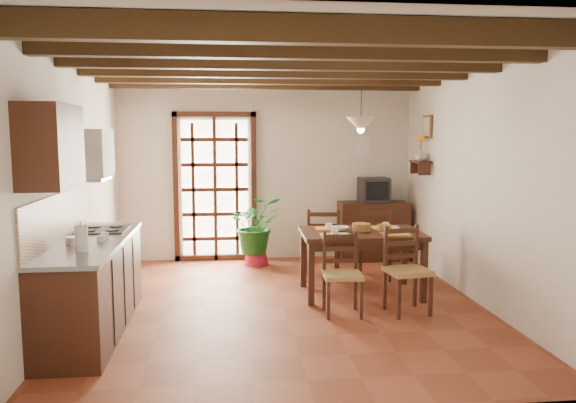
{
  "coord_description": "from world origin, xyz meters",
  "views": [
    {
      "loc": [
        -0.62,
        -6.18,
        1.96
      ],
      "look_at": [
        0.1,
        0.4,
        1.15
      ],
      "focal_mm": 35.0,
      "sensor_mm": 36.0,
      "label": 1
    }
  ],
  "objects": [
    {
      "name": "ground_plane",
      "position": [
        0.0,
        0.0,
        0.0
      ],
      "size": [
        5.0,
        5.0,
        0.0
      ],
      "primitive_type": "plane",
      "color": "brown"
    },
    {
      "name": "room_shell",
      "position": [
        0.0,
        0.0,
        1.82
      ],
      "size": [
        4.52,
        5.02,
        2.81
      ],
      "color": "silver",
      "rests_on": "ground_plane"
    },
    {
      "name": "ceiling_beams",
      "position": [
        0.0,
        0.0,
        2.69
      ],
      "size": [
        4.5,
        4.34,
        0.2
      ],
      "color": "black",
      "rests_on": "room_shell"
    },
    {
      "name": "french_door",
      "position": [
        -0.8,
        2.45,
        1.18
      ],
      "size": [
        1.26,
        0.11,
        2.32
      ],
      "color": "white",
      "rests_on": "ground_plane"
    },
    {
      "name": "kitchen_counter",
      "position": [
        -1.96,
        -0.6,
        0.47
      ],
      "size": [
        0.64,
        2.25,
        1.38
      ],
      "color": "#341A10",
      "rests_on": "ground_plane"
    },
    {
      "name": "upper_cabinet",
      "position": [
        -2.08,
        -1.3,
        1.85
      ],
      "size": [
        0.35,
        0.8,
        0.7
      ],
      "primitive_type": "cube",
      "color": "#341A10",
      "rests_on": "room_shell"
    },
    {
      "name": "range_hood",
      "position": [
        -2.05,
        -0.05,
        1.73
      ],
      "size": [
        0.38,
        0.6,
        0.54
      ],
      "color": "white",
      "rests_on": "room_shell"
    },
    {
      "name": "counter_items",
      "position": [
        -1.95,
        -0.51,
        0.96
      ],
      "size": [
        0.5,
        1.43,
        0.25
      ],
      "color": "black",
      "rests_on": "kitchen_counter"
    },
    {
      "name": "dining_table",
      "position": [
        0.99,
        0.37,
        0.68
      ],
      "size": [
        1.46,
        0.96,
        0.78
      ],
      "rotation": [
        0.0,
        0.0,
        -0.03
      ],
      "color": "#381C12",
      "rests_on": "ground_plane"
    },
    {
      "name": "chair_near_left",
      "position": [
        0.61,
        -0.36,
        0.28
      ],
      "size": [
        0.42,
        0.4,
        0.89
      ],
      "rotation": [
        0.0,
        0.0,
        -0.03
      ],
      "color": "#A27D45",
      "rests_on": "ground_plane"
    },
    {
      "name": "chair_near_right",
      "position": [
        1.32,
        -0.38,
        0.3
      ],
      "size": [
        0.49,
        0.48,
        0.94
      ],
      "rotation": [
        0.0,
        0.0,
        0.16
      ],
      "color": "#A27D45",
      "rests_on": "ground_plane"
    },
    {
      "name": "chair_far_left",
      "position": [
        0.65,
        1.11,
        0.3
      ],
      "size": [
        0.5,
        0.48,
        0.97
      ],
      "rotation": [
        0.0,
        0.0,
        3.01
      ],
      "color": "#A27D45",
      "rests_on": "ground_plane"
    },
    {
      "name": "chair_far_right",
      "position": [
        1.36,
        1.09,
        0.3
      ],
      "size": [
        0.54,
        0.52,
        0.97
      ],
      "rotation": [
        0.0,
        0.0,
        2.91
      ],
      "color": "#A27D45",
      "rests_on": "ground_plane"
    },
    {
      "name": "table_setting",
      "position": [
        0.99,
        0.37,
        0.84
      ],
      "size": [
        1.05,
        0.7,
        0.1
      ],
      "rotation": [
        0.0,
        0.0,
        -0.03
      ],
      "color": "gold",
      "rests_on": "dining_table"
    },
    {
      "name": "table_bowl",
      "position": [
        0.73,
        0.43,
        0.81
      ],
      "size": [
        0.23,
        0.23,
        0.05
      ],
      "primitive_type": "imported",
      "rotation": [
        0.0,
        0.0,
        0.05
      ],
      "color": "white",
      "rests_on": "dining_table"
    },
    {
      "name": "sideboard",
      "position": [
        1.63,
        2.23,
        0.45
      ],
      "size": [
        1.07,
        0.49,
        0.9
      ],
      "primitive_type": "cube",
      "rotation": [
        0.0,
        0.0,
        -0.01
      ],
      "color": "#341A10",
      "rests_on": "ground_plane"
    },
    {
      "name": "crt_tv",
      "position": [
        1.63,
        2.22,
        1.09
      ],
      "size": [
        0.44,
        0.41,
        0.37
      ],
      "rotation": [
        0.0,
        0.0,
        0.02
      ],
      "color": "black",
      "rests_on": "sideboard"
    },
    {
      "name": "fuse_box",
      "position": [
        1.5,
        2.48,
        1.75
      ],
      "size": [
        0.25,
        0.03,
        0.32
      ],
      "primitive_type": "cube",
      "color": "white",
      "rests_on": "room_shell"
    },
    {
      "name": "plant_pot",
      "position": [
        -0.2,
        2.03,
        0.11
      ],
      "size": [
        0.38,
        0.38,
        0.23
      ],
      "primitive_type": "cone",
      "color": "maroon",
      "rests_on": "ground_plane"
    },
    {
      "name": "potted_plant",
      "position": [
        -0.2,
        2.03,
        0.57
      ],
      "size": [
        2.18,
        1.93,
        2.22
      ],
      "primitive_type": "imported",
      "rotation": [
        0.0,
        0.0,
        0.12
      ],
      "color": "#144C19",
      "rests_on": "ground_plane"
    },
    {
      "name": "wall_shelf",
      "position": [
        2.14,
        1.6,
        1.51
      ],
      "size": [
        0.2,
        0.42,
        0.2
      ],
      "color": "#341A10",
      "rests_on": "room_shell"
    },
    {
      "name": "shelf_vase",
      "position": [
        2.14,
        1.6,
        1.65
      ],
      "size": [
        0.15,
        0.15,
        0.15
      ],
      "primitive_type": "imported",
      "color": "#B2BFB2",
      "rests_on": "wall_shelf"
    },
    {
      "name": "shelf_flowers",
      "position": [
        2.14,
        1.6,
        1.86
      ],
      "size": [
        0.14,
        0.14,
        0.36
      ],
      "color": "gold",
      "rests_on": "shelf_vase"
    },
    {
      "name": "framed_picture",
      "position": [
        2.22,
        1.6,
        2.05
      ],
      "size": [
        0.03,
        0.32,
        0.32
      ],
      "color": "brown",
      "rests_on": "room_shell"
    },
    {
      "name": "pendant_lamp",
      "position": [
        0.99,
        0.47,
        2.08
      ],
      "size": [
        0.36,
        0.36,
        0.84
      ],
      "color": "black",
      "rests_on": "room_shell"
    }
  ]
}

